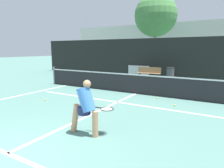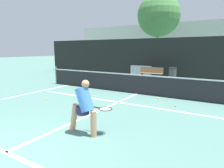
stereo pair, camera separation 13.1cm
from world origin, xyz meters
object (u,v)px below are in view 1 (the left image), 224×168
player_practicing (86,106)px  trash_bin (170,74)px  courtside_bench (149,73)px  parked_car (148,67)px

player_practicing → trash_bin: player_practicing is taller
player_practicing → courtside_bench: (-1.93, 9.87, -0.28)m
trash_bin → parked_car: bearing=130.3°
courtside_bench → trash_bin: bearing=-7.8°
courtside_bench → parked_car: bearing=104.9°
courtside_bench → parked_car: (-1.21, 3.17, 0.14)m
player_practicing → courtside_bench: player_practicing is taller
trash_bin → player_practicing: bearing=-87.6°
courtside_bench → player_practicing: bearing=-84.9°
trash_bin → parked_car: (-2.73, 3.22, 0.15)m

